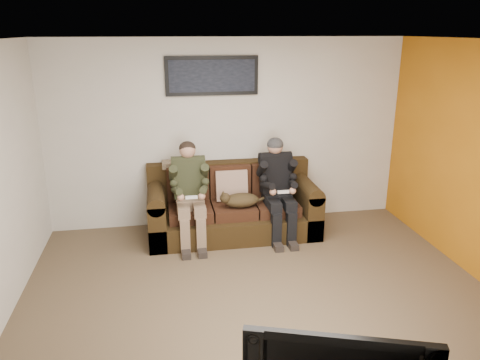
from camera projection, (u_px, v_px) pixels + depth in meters
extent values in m
plane|color=brown|center=(262.00, 302.00, 4.84)|extent=(5.00, 5.00, 0.00)
plane|color=silver|center=(267.00, 40.00, 4.04)|extent=(5.00, 5.00, 0.00)
plane|color=beige|center=(229.00, 133.00, 6.55)|extent=(5.00, 0.00, 5.00)
plane|color=beige|center=(365.00, 323.00, 2.33)|extent=(5.00, 0.00, 5.00)
cube|color=black|center=(233.00, 223.00, 6.43)|extent=(2.27, 0.98, 0.31)
cube|color=black|center=(229.00, 182.00, 6.65)|extent=(2.27, 0.21, 0.62)
cube|color=black|center=(157.00, 217.00, 6.21)|extent=(0.23, 0.98, 0.62)
cube|color=black|center=(305.00, 208.00, 6.55)|extent=(0.23, 0.98, 0.62)
cylinder|color=black|center=(156.00, 195.00, 6.11)|extent=(0.23, 0.98, 0.23)
cylinder|color=black|center=(306.00, 187.00, 6.45)|extent=(0.23, 0.98, 0.23)
cube|color=#361C10|center=(190.00, 212.00, 6.21)|extent=(0.57, 0.62, 0.14)
cube|color=#361C10|center=(188.00, 183.00, 6.39)|extent=(0.57, 0.14, 0.45)
cube|color=#361C10|center=(234.00, 209.00, 6.31)|extent=(0.57, 0.62, 0.14)
cube|color=#361C10|center=(230.00, 181.00, 6.49)|extent=(0.57, 0.14, 0.45)
cube|color=#361C10|center=(276.00, 206.00, 6.40)|extent=(0.57, 0.62, 0.14)
cube|color=#361C10|center=(271.00, 179.00, 6.59)|extent=(0.57, 0.14, 0.45)
cube|color=tan|center=(231.00, 185.00, 6.39)|extent=(0.43, 0.21, 0.43)
cube|color=gray|center=(179.00, 164.00, 6.42)|extent=(0.46, 0.23, 0.08)
cube|color=#856A53|center=(190.00, 202.00, 6.14)|extent=(0.36, 0.30, 0.14)
cube|color=#2B2F1C|center=(189.00, 178.00, 6.14)|extent=(0.40, 0.30, 0.53)
cylinder|color=#2B2F1C|center=(188.00, 163.00, 6.09)|extent=(0.44, 0.18, 0.18)
sphere|color=tan|center=(187.00, 150.00, 6.06)|extent=(0.21, 0.21, 0.21)
cube|color=#856A53|center=(183.00, 209.00, 5.94)|extent=(0.15, 0.42, 0.13)
cube|color=#856A53|center=(199.00, 208.00, 5.97)|extent=(0.15, 0.42, 0.13)
cube|color=#856A53|center=(185.00, 236.00, 5.84)|extent=(0.12, 0.13, 0.45)
cube|color=#856A53|center=(201.00, 235.00, 5.87)|extent=(0.12, 0.13, 0.45)
cube|color=black|center=(186.00, 253.00, 5.82)|extent=(0.11, 0.26, 0.08)
cube|color=black|center=(202.00, 251.00, 5.85)|extent=(0.11, 0.26, 0.08)
cylinder|color=#2B2F1C|center=(173.00, 173.00, 6.01)|extent=(0.11, 0.30, 0.28)
cylinder|color=#2B2F1C|center=(204.00, 172.00, 6.08)|extent=(0.11, 0.30, 0.28)
cylinder|color=#2B2F1C|center=(177.00, 191.00, 5.86)|extent=(0.14, 0.32, 0.15)
cylinder|color=#2B2F1C|center=(204.00, 189.00, 5.91)|extent=(0.14, 0.32, 0.15)
sphere|color=tan|center=(181.00, 197.00, 5.77)|extent=(0.09, 0.09, 0.09)
sphere|color=tan|center=(202.00, 196.00, 5.81)|extent=(0.09, 0.09, 0.09)
cube|color=white|center=(191.00, 197.00, 5.77)|extent=(0.15, 0.04, 0.03)
ellipsoid|color=black|center=(187.00, 148.00, 6.07)|extent=(0.22, 0.22, 0.17)
cube|color=black|center=(277.00, 197.00, 6.33)|extent=(0.36, 0.30, 0.14)
cube|color=black|center=(275.00, 174.00, 6.33)|extent=(0.40, 0.30, 0.53)
cylinder|color=black|center=(275.00, 159.00, 6.29)|extent=(0.44, 0.18, 0.18)
sphere|color=#AC7860|center=(275.00, 147.00, 6.26)|extent=(0.21, 0.21, 0.21)
cube|color=black|center=(273.00, 203.00, 6.13)|extent=(0.15, 0.42, 0.13)
cube|color=black|center=(288.00, 202.00, 6.16)|extent=(0.15, 0.42, 0.13)
cube|color=black|center=(276.00, 230.00, 6.03)|extent=(0.12, 0.13, 0.45)
cube|color=black|center=(291.00, 229.00, 6.06)|extent=(0.12, 0.13, 0.45)
cube|color=black|center=(277.00, 245.00, 6.01)|extent=(0.11, 0.26, 0.08)
cube|color=black|center=(292.00, 244.00, 6.05)|extent=(0.11, 0.26, 0.08)
cylinder|color=black|center=(262.00, 169.00, 6.20)|extent=(0.11, 0.30, 0.28)
cylinder|color=black|center=(291.00, 167.00, 6.27)|extent=(0.11, 0.30, 0.28)
cylinder|color=black|center=(268.00, 185.00, 6.05)|extent=(0.14, 0.32, 0.15)
cylinder|color=black|center=(293.00, 184.00, 6.11)|extent=(0.14, 0.32, 0.15)
sphere|color=#AC7860|center=(273.00, 192.00, 5.96)|extent=(0.09, 0.09, 0.09)
sphere|color=#AC7860|center=(293.00, 191.00, 6.00)|extent=(0.09, 0.09, 0.09)
cube|color=white|center=(283.00, 192.00, 5.96)|extent=(0.15, 0.04, 0.03)
ellipsoid|color=black|center=(275.00, 144.00, 6.25)|extent=(0.22, 0.22, 0.19)
ellipsoid|color=#49371C|center=(241.00, 200.00, 6.15)|extent=(0.47, 0.26, 0.19)
sphere|color=#49371C|center=(225.00, 198.00, 6.06)|extent=(0.14, 0.14, 0.14)
cone|color=#49371C|center=(224.00, 194.00, 6.01)|extent=(0.04, 0.04, 0.04)
cone|color=#49371C|center=(223.00, 192.00, 6.07)|extent=(0.04, 0.04, 0.04)
cylinder|color=#49371C|center=(258.00, 200.00, 6.24)|extent=(0.26, 0.13, 0.08)
cube|color=black|center=(212.00, 76.00, 6.23)|extent=(1.25, 0.04, 0.52)
cube|color=black|center=(212.00, 76.00, 6.21)|extent=(1.15, 0.01, 0.42)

